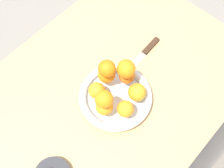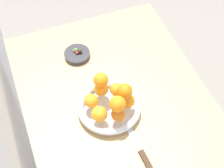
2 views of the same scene
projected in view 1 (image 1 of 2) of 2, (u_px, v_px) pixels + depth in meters
name	position (u px, v px, depth m)	size (l,w,h in m)	color
ground_plane	(108.00, 143.00, 1.68)	(6.00, 6.00, 0.00)	gray
dining_table	(106.00, 100.00, 1.10)	(1.10, 0.76, 0.74)	tan
fruit_bowl	(115.00, 97.00, 0.98)	(0.26, 0.26, 0.04)	silver
orange_0	(104.00, 106.00, 0.92)	(0.06, 0.06, 0.06)	orange
orange_1	(125.00, 109.00, 0.91)	(0.06, 0.06, 0.06)	orange
orange_2	(137.00, 92.00, 0.94)	(0.06, 0.06, 0.06)	orange
orange_3	(127.00, 76.00, 0.97)	(0.06, 0.06, 0.06)	orange
orange_4	(107.00, 74.00, 0.97)	(0.06, 0.06, 0.06)	orange
orange_5	(96.00, 90.00, 0.94)	(0.06, 0.06, 0.06)	orange
orange_6	(126.00, 69.00, 0.91)	(0.06, 0.06, 0.06)	orange
orange_7	(107.00, 69.00, 0.91)	(0.06, 0.06, 0.06)	orange
orange_8	(104.00, 99.00, 0.86)	(0.06, 0.06, 0.06)	orange
knife	(141.00, 57.00, 1.07)	(0.26, 0.03, 0.01)	#3F2819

